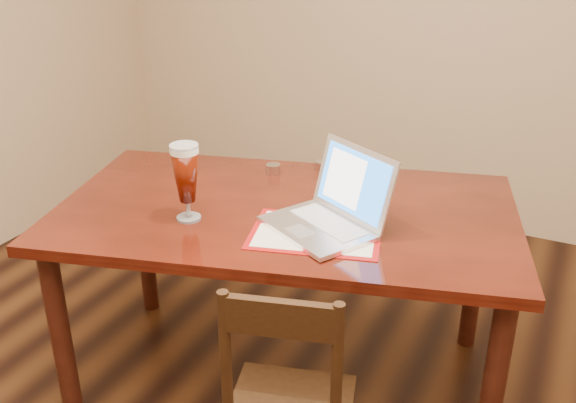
% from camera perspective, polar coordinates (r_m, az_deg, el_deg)
% --- Properties ---
extents(dining_table, '(1.84, 1.32, 1.05)m').
position_cam_1_polar(dining_table, '(2.37, -0.27, -2.44)').
color(dining_table, '#4F140A').
rests_on(dining_table, ground).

